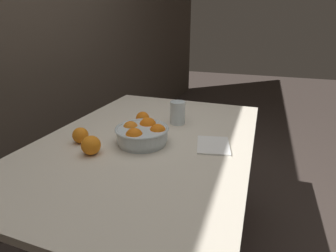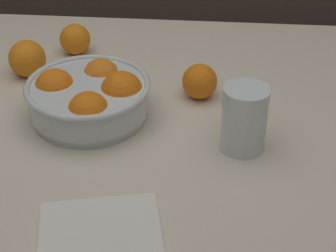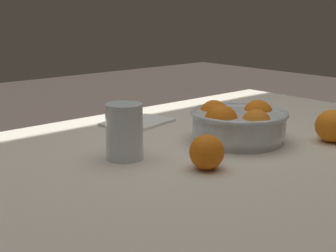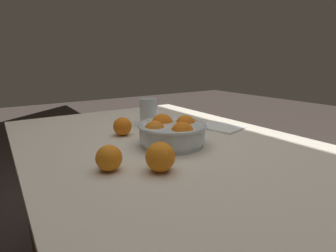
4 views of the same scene
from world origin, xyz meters
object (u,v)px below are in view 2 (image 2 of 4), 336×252
juice_glass (244,121)px  orange_loose_aside (200,81)px  fruit_bowl (90,97)px  orange_loose_front (27,59)px  orange_loose_near_bowl (75,39)px

juice_glass → orange_loose_aside: juice_glass is taller
fruit_bowl → orange_loose_front: size_ratio=2.98×
orange_loose_aside → fruit_bowl: bearing=-154.6°
juice_glass → orange_loose_near_bowl: size_ratio=1.71×
orange_loose_near_bowl → orange_loose_front: size_ratio=0.89×
orange_loose_aside → orange_loose_front: bearing=171.0°
orange_loose_near_bowl → fruit_bowl: bearing=-71.4°
orange_loose_front → juice_glass: bearing=-26.2°
fruit_bowl → orange_loose_aside: size_ratio=3.32×
juice_glass → orange_loose_aside: size_ratio=1.69×
orange_loose_front → orange_loose_aside: 0.38m
fruit_bowl → juice_glass: juice_glass is taller
fruit_bowl → orange_loose_front: fruit_bowl is taller
orange_loose_near_bowl → orange_loose_front: bearing=-125.3°
fruit_bowl → orange_loose_near_bowl: bearing=108.6°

